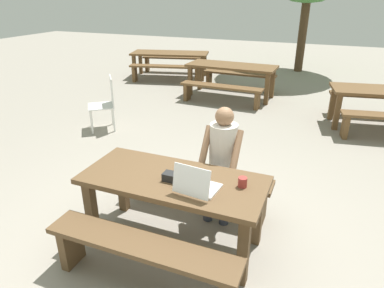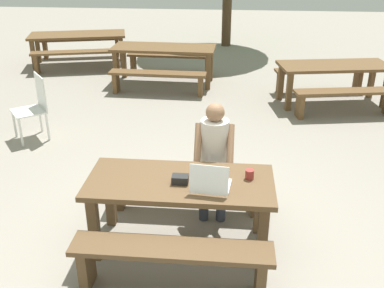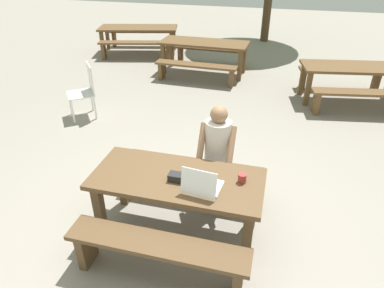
# 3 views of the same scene
# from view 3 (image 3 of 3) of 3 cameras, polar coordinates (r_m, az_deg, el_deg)

# --- Properties ---
(ground_plane) EXTENTS (30.00, 30.00, 0.00)m
(ground_plane) POSITION_cam_3_polar(r_m,az_deg,el_deg) (3.85, -2.28, -14.23)
(ground_plane) COLOR gray
(picnic_table_front) EXTENTS (1.71, 0.76, 0.72)m
(picnic_table_front) POSITION_cam_3_polar(r_m,az_deg,el_deg) (3.45, -2.48, -7.11)
(picnic_table_front) COLOR brown
(picnic_table_front) RESTS_ON ground
(bench_near) EXTENTS (1.66, 0.30, 0.46)m
(bench_near) POSITION_cam_3_polar(r_m,az_deg,el_deg) (3.19, -5.81, -17.55)
(bench_near) COLOR brown
(bench_near) RESTS_ON ground
(bench_far) EXTENTS (1.66, 0.30, 0.46)m
(bench_far) POSITION_cam_3_polar(r_m,az_deg,el_deg) (4.09, 0.17, -4.81)
(bench_far) COLOR brown
(bench_far) RESTS_ON ground
(laptop) EXTENTS (0.37, 0.34, 0.27)m
(laptop) POSITION_cam_3_polar(r_m,az_deg,el_deg) (3.17, 1.65, -6.84)
(laptop) COLOR white
(laptop) RESTS_ON picnic_table_front
(small_pouch) EXTENTS (0.15, 0.10, 0.07)m
(small_pouch) POSITION_cam_3_polar(r_m,az_deg,el_deg) (3.31, -2.67, -5.56)
(small_pouch) COLOR black
(small_pouch) RESTS_ON picnic_table_front
(coffee_mug) EXTENTS (0.08, 0.08, 0.09)m
(coffee_mug) POSITION_cam_3_polar(r_m,az_deg,el_deg) (3.32, 8.41, -5.69)
(coffee_mug) COLOR #99332D
(coffee_mug) RESTS_ON picnic_table_front
(person_seated) EXTENTS (0.40, 0.40, 1.24)m
(person_seated) POSITION_cam_3_polar(r_m,az_deg,el_deg) (3.79, 4.18, -1.06)
(person_seated) COLOR #333847
(person_seated) RESTS_ON ground
(plastic_chair) EXTENTS (0.62, 0.62, 0.94)m
(plastic_chair) POSITION_cam_3_polar(r_m,az_deg,el_deg) (6.30, -17.51, 8.65)
(plastic_chair) COLOR white
(plastic_chair) RESTS_ON ground
(picnic_table_mid) EXTENTS (2.05, 0.85, 0.74)m
(picnic_table_mid) POSITION_cam_3_polar(r_m,az_deg,el_deg) (8.22, 2.02, 16.07)
(picnic_table_mid) COLOR brown
(picnic_table_mid) RESTS_ON ground
(bench_mid_south) EXTENTS (1.83, 0.36, 0.42)m
(bench_mid_south) POSITION_cam_3_polar(r_m,az_deg,el_deg) (7.67, 0.63, 12.56)
(bench_mid_south) COLOR brown
(bench_mid_south) RESTS_ON ground
(bench_mid_north) EXTENTS (1.83, 0.36, 0.42)m
(bench_mid_north) POSITION_cam_3_polar(r_m,az_deg,el_deg) (8.94, 3.16, 15.19)
(bench_mid_north) COLOR brown
(bench_mid_north) RESTS_ON ground
(picnic_table_rear) EXTENTS (2.00, 1.07, 0.71)m
(picnic_table_rear) POSITION_cam_3_polar(r_m,az_deg,el_deg) (7.28, 25.43, 10.95)
(picnic_table_rear) COLOR brown
(picnic_table_rear) RESTS_ON ground
(bench_rear_south) EXTENTS (1.74, 0.59, 0.45)m
(bench_rear_south) POSITION_cam_3_polar(r_m,az_deg,el_deg) (6.81, 26.46, 7.03)
(bench_rear_south) COLOR brown
(bench_rear_south) RESTS_ON ground
(bench_rear_north) EXTENTS (1.74, 0.59, 0.45)m
(bench_rear_north) POSITION_cam_3_polar(r_m,az_deg,el_deg) (7.92, 23.66, 10.71)
(bench_rear_north) COLOR brown
(bench_rear_north) RESTS_ON ground
(picnic_table_distant) EXTENTS (2.27, 1.31, 0.70)m
(picnic_table_distant) POSITION_cam_3_polar(r_m,az_deg,el_deg) (10.06, -9.00, 18.32)
(picnic_table_distant) COLOR brown
(picnic_table_distant) RESTS_ON ground
(bench_distant_south) EXTENTS (1.94, 0.75, 0.46)m
(bench_distant_south) POSITION_cam_3_polar(r_m,az_deg,el_deg) (9.48, -9.50, 15.92)
(bench_distant_south) COLOR brown
(bench_distant_south) RESTS_ON ground
(bench_distant_north) EXTENTS (1.94, 0.75, 0.46)m
(bench_distant_north) POSITION_cam_3_polar(r_m,az_deg,el_deg) (10.76, -8.33, 17.76)
(bench_distant_north) COLOR brown
(bench_distant_north) RESTS_ON ground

